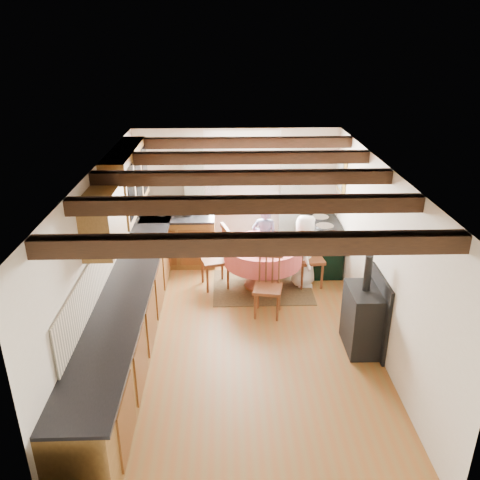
{
  "coord_description": "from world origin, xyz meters",
  "views": [
    {
      "loc": [
        -0.2,
        -5.67,
        3.92
      ],
      "look_at": [
        0.0,
        0.8,
        1.15
      ],
      "focal_mm": 36.5,
      "sensor_mm": 36.0,
      "label": 1
    }
  ],
  "objects_px": {
    "dining_table": "(263,266)",
    "cup": "(258,243)",
    "aga_range": "(321,246)",
    "child_right": "(304,251)",
    "chair_near": "(268,287)",
    "chair_left": "(215,257)",
    "chair_right": "(310,257)",
    "child_far": "(265,239)",
    "cast_iron_stove": "(364,303)"
  },
  "relations": [
    {
      "from": "chair_near",
      "to": "cup",
      "type": "height_order",
      "value": "chair_near"
    },
    {
      "from": "dining_table",
      "to": "chair_left",
      "type": "relative_size",
      "value": 1.2
    },
    {
      "from": "dining_table",
      "to": "child_right",
      "type": "relative_size",
      "value": 1.03
    },
    {
      "from": "chair_left",
      "to": "dining_table",
      "type": "bearing_deg",
      "value": 70.13
    },
    {
      "from": "child_right",
      "to": "aga_range",
      "type": "bearing_deg",
      "value": -29.36
    },
    {
      "from": "chair_right",
      "to": "chair_left",
      "type": "bearing_deg",
      "value": 83.88
    },
    {
      "from": "child_right",
      "to": "cup",
      "type": "height_order",
      "value": "child_right"
    },
    {
      "from": "child_far",
      "to": "chair_right",
      "type": "bearing_deg",
      "value": 153.71
    },
    {
      "from": "chair_right",
      "to": "child_right",
      "type": "distance_m",
      "value": 0.14
    },
    {
      "from": "chair_near",
      "to": "cup",
      "type": "distance_m",
      "value": 0.91
    },
    {
      "from": "chair_near",
      "to": "chair_left",
      "type": "distance_m",
      "value": 1.22
    },
    {
      "from": "chair_near",
      "to": "cast_iron_stove",
      "type": "height_order",
      "value": "cast_iron_stove"
    },
    {
      "from": "chair_left",
      "to": "chair_right",
      "type": "distance_m",
      "value": 1.57
    },
    {
      "from": "chair_near",
      "to": "aga_range",
      "type": "xyz_separation_m",
      "value": [
        1.07,
        1.51,
        -0.03
      ]
    },
    {
      "from": "aga_range",
      "to": "dining_table",
      "type": "bearing_deg",
      "value": -148.54
    },
    {
      "from": "cast_iron_stove",
      "to": "dining_table",
      "type": "bearing_deg",
      "value": 124.63
    },
    {
      "from": "chair_left",
      "to": "cup",
      "type": "height_order",
      "value": "chair_left"
    },
    {
      "from": "dining_table",
      "to": "child_far",
      "type": "relative_size",
      "value": 1.04
    },
    {
      "from": "cup",
      "to": "chair_right",
      "type": "bearing_deg",
      "value": 5.6
    },
    {
      "from": "cast_iron_stove",
      "to": "cup",
      "type": "relative_size",
      "value": 13.88
    },
    {
      "from": "chair_near",
      "to": "aga_range",
      "type": "bearing_deg",
      "value": 65.78
    },
    {
      "from": "chair_near",
      "to": "child_far",
      "type": "relative_size",
      "value": 0.78
    },
    {
      "from": "dining_table",
      "to": "cup",
      "type": "distance_m",
      "value": 0.44
    },
    {
      "from": "dining_table",
      "to": "chair_right",
      "type": "bearing_deg",
      "value": 5.02
    },
    {
      "from": "dining_table",
      "to": "cast_iron_stove",
      "type": "bearing_deg",
      "value": -55.37
    },
    {
      "from": "chair_left",
      "to": "aga_range",
      "type": "relative_size",
      "value": 1.1
    },
    {
      "from": "child_right",
      "to": "cast_iron_stove",
      "type": "bearing_deg",
      "value": -159.64
    },
    {
      "from": "chair_left",
      "to": "child_far",
      "type": "relative_size",
      "value": 0.87
    },
    {
      "from": "child_right",
      "to": "chair_near",
      "type": "bearing_deg",
      "value": 149.03
    },
    {
      "from": "chair_left",
      "to": "child_far",
      "type": "bearing_deg",
      "value": 107.48
    },
    {
      "from": "chair_right",
      "to": "child_far",
      "type": "xyz_separation_m",
      "value": [
        -0.71,
        0.55,
        0.1
      ]
    },
    {
      "from": "aga_range",
      "to": "cup",
      "type": "height_order",
      "value": "aga_range"
    },
    {
      "from": "dining_table",
      "to": "chair_near",
      "type": "relative_size",
      "value": 1.34
    },
    {
      "from": "cast_iron_stove",
      "to": "chair_left",
      "type": "bearing_deg",
      "value": 137.86
    },
    {
      "from": "aga_range",
      "to": "child_far",
      "type": "distance_m",
      "value": 1.02
    },
    {
      "from": "dining_table",
      "to": "cup",
      "type": "relative_size",
      "value": 12.97
    },
    {
      "from": "child_far",
      "to": "cup",
      "type": "relative_size",
      "value": 12.43
    },
    {
      "from": "chair_right",
      "to": "cast_iron_stove",
      "type": "relative_size",
      "value": 0.76
    },
    {
      "from": "chair_right",
      "to": "child_far",
      "type": "distance_m",
      "value": 0.9
    },
    {
      "from": "cast_iron_stove",
      "to": "child_far",
      "type": "distance_m",
      "value": 2.59
    },
    {
      "from": "chair_near",
      "to": "child_right",
      "type": "height_order",
      "value": "child_right"
    },
    {
      "from": "chair_near",
      "to": "cast_iron_stove",
      "type": "xyz_separation_m",
      "value": [
        1.18,
        -0.86,
        0.21
      ]
    },
    {
      "from": "cup",
      "to": "aga_range",
      "type": "bearing_deg",
      "value": 30.2
    },
    {
      "from": "chair_near",
      "to": "cast_iron_stove",
      "type": "distance_m",
      "value": 1.47
    },
    {
      "from": "chair_near",
      "to": "cast_iron_stove",
      "type": "bearing_deg",
      "value": -25.35
    },
    {
      "from": "cup",
      "to": "child_right",
      "type": "bearing_deg",
      "value": 7.2
    },
    {
      "from": "child_right",
      "to": "cup",
      "type": "relative_size",
      "value": 12.6
    },
    {
      "from": "chair_near",
      "to": "child_right",
      "type": "relative_size",
      "value": 0.77
    },
    {
      "from": "cast_iron_stove",
      "to": "chair_right",
      "type": "bearing_deg",
      "value": 102.68
    },
    {
      "from": "chair_right",
      "to": "child_right",
      "type": "bearing_deg",
      "value": 76.91
    }
  ]
}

